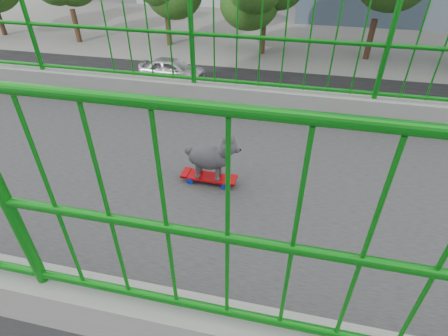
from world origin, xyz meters
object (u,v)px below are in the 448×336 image
car_0 (203,214)px  car_3 (212,95)px  car_4 (172,69)px  car_5 (266,222)px  car_2 (211,120)px  poodle (211,156)px  car_1 (100,145)px  skateboard (209,177)px

car_0 → car_3: bearing=-167.4°
car_4 → car_5: car_5 is taller
car_4 → car_5: (12.80, 7.74, 0.01)m
car_4 → car_2: bearing=-146.5°
poodle → car_5: 8.87m
poodle → car_0: bearing=-160.1°
car_1 → car_3: car_1 is taller
car_2 → car_4: size_ratio=1.30×
skateboard → poodle: 0.23m
car_3 → car_4: size_ratio=1.02×
car_3 → car_4: 4.72m
skateboard → car_5: bearing=180.0°
poodle → skateboard: bearing=-90.0°
skateboard → car_2: bearing=-163.3°
car_1 → car_4: car_4 is taller
car_0 → car_5: 2.13m
skateboard → car_0: bearing=-160.3°
car_0 → car_5: (0.00, 2.13, 0.07)m
skateboard → poodle: (0.00, 0.03, 0.23)m
car_2 → car_3: 3.29m
poodle → car_0: size_ratio=0.12×
poodle → car_3: bearing=-163.5°
poodle → car_5: (-6.02, 0.17, -6.52)m
car_0 → car_1: bearing=-119.9°
car_1 → car_3: (-6.40, 3.43, -0.09)m
skateboard → poodle: size_ratio=1.01×
poodle → car_2: bearing=-163.1°
car_2 → car_4: (-6.40, -4.24, -0.04)m
car_1 → car_4: 9.60m
car_0 → skateboard: bearing=17.8°
car_4 → car_5: size_ratio=0.95×
car_0 → car_1: size_ratio=0.90×
skateboard → car_2: 14.30m
poodle → car_4: 21.31m
car_4 → car_0: bearing=-156.3°
car_1 → skateboard: bearing=39.2°
skateboard → car_4: (-18.82, -7.55, -6.30)m
car_1 → car_3: size_ratio=1.00×
car_1 → car_5: car_5 is taller
car_1 → car_4: (-9.60, -0.04, 0.01)m
skateboard → car_3: size_ratio=0.11×
skateboard → car_4: size_ratio=0.11×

